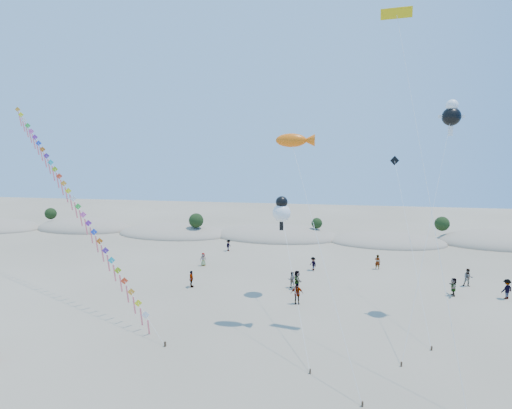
# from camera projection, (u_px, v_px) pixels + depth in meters

# --- Properties ---
(dune_ridge) EXTENTS (145.30, 11.49, 5.57)m
(dune_ridge) POSITION_uv_depth(u_px,v_px,m) (283.00, 236.00, 64.36)
(dune_ridge) COLOR gray
(dune_ridge) RESTS_ON ground
(kite_train) EXTENTS (24.31, 17.88, 18.80)m
(kite_train) POSITION_uv_depth(u_px,v_px,m) (69.00, 193.00, 39.99)
(kite_train) COLOR #3F2D1E
(kite_train) RESTS_ON ground
(fish_kite) EXTENTS (6.13, 11.25, 14.93)m
(fish_kite) POSITION_uv_depth(u_px,v_px,m) (296.00, 141.00, 32.32)
(fish_kite) COLOR #3F2D1E
(fish_kite) RESTS_ON ground
(cartoon_kite_low) EXTENTS (4.12, 14.68, 9.34)m
(cartoon_kite_low) POSITION_uv_depth(u_px,v_px,m) (282.00, 211.00, 39.41)
(cartoon_kite_low) COLOR #3F2D1E
(cartoon_kite_low) RESTS_ON ground
(cartoon_kite_high) EXTENTS (5.78, 10.75, 17.63)m
(cartoon_kite_high) POSITION_uv_depth(u_px,v_px,m) (451.00, 115.00, 34.02)
(cartoon_kite_high) COLOR #3F2D1E
(cartoon_kite_high) RESTS_ON ground
(parafoil_kite) EXTENTS (3.97, 12.64, 23.92)m
(parafoil_kite) POSITION_uv_depth(u_px,v_px,m) (398.00, 20.00, 30.73)
(parafoil_kite) COLOR #3F2D1E
(parafoil_kite) RESTS_ON ground
(dark_kite) EXTENTS (1.46, 13.77, 12.95)m
(dark_kite) POSITION_uv_depth(u_px,v_px,m) (404.00, 207.00, 37.53)
(dark_kite) COLOR #3F2D1E
(dark_kite) RESTS_ON ground
(beachgoers) EXTENTS (31.49, 17.94, 1.88)m
(beachgoers) POSITION_uv_depth(u_px,v_px,m) (346.00, 276.00, 43.10)
(beachgoers) COLOR slate
(beachgoers) RESTS_ON ground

